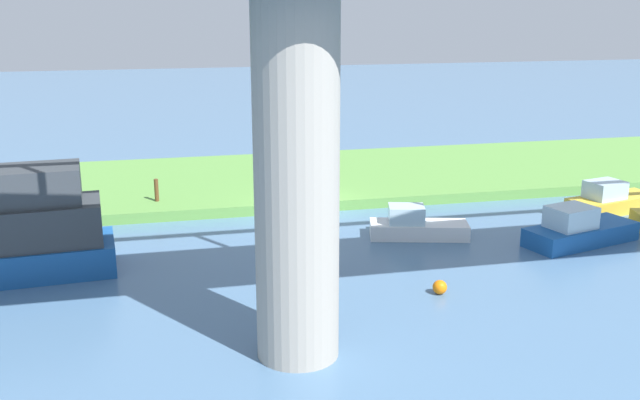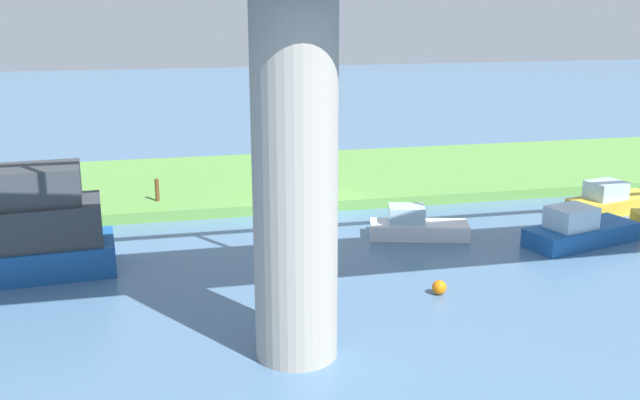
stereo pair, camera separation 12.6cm
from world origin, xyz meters
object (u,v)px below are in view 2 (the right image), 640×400
object	(u,v)px
person_on_bank	(297,177)
mooring_post	(157,190)
motorboat_white	(612,201)
bridge_pylon	(295,187)
riverboat_paddlewheel	(579,230)
marker_buoy	(439,287)
houseboat_blue	(416,226)

from	to	relation	value
person_on_bank	mooring_post	world-z (taller)	person_on_bank
motorboat_white	person_on_bank	bearing A→B (deg)	-20.62
bridge_pylon	person_on_bank	distance (m)	17.17
riverboat_paddlewheel	marker_buoy	size ratio (longest dim) A/B	10.61
bridge_pylon	houseboat_blue	xyz separation A→B (m)	(-7.02, -9.43, -4.46)
motorboat_white	riverboat_paddlewheel	size ratio (longest dim) A/B	0.93
houseboat_blue	mooring_post	bearing A→B (deg)	-31.56
mooring_post	riverboat_paddlewheel	distance (m)	19.22
person_on_bank	mooring_post	bearing A→B (deg)	3.58
person_on_bank	marker_buoy	world-z (taller)	person_on_bank
bridge_pylon	mooring_post	distance (m)	16.90
bridge_pylon	motorboat_white	size ratio (longest dim) A/B	2.02
mooring_post	person_on_bank	bearing A→B (deg)	-176.42
bridge_pylon	person_on_bank	xyz separation A→B (m)	(-3.20, -16.45, -3.76)
bridge_pylon	houseboat_blue	size ratio (longest dim) A/B	2.26
person_on_bank	riverboat_paddlewheel	distance (m)	13.79
person_on_bank	houseboat_blue	world-z (taller)	person_on_bank
person_on_bank	motorboat_white	bearing A→B (deg)	159.38
riverboat_paddlewheel	marker_buoy	xyz separation A→B (m)	(7.66, 3.82, -0.35)
person_on_bank	houseboat_blue	bearing A→B (deg)	118.57
mooring_post	marker_buoy	size ratio (longest dim) A/B	2.17
houseboat_blue	marker_buoy	world-z (taller)	houseboat_blue
motorboat_white	riverboat_paddlewheel	world-z (taller)	riverboat_paddlewheel
motorboat_white	marker_buoy	world-z (taller)	motorboat_white
mooring_post	motorboat_white	world-z (taller)	mooring_post
bridge_pylon	marker_buoy	xyz separation A→B (m)	(-5.64, -3.26, -4.71)
motorboat_white	bridge_pylon	bearing A→B (deg)	32.29
person_on_bank	mooring_post	distance (m)	6.92
person_on_bank	marker_buoy	distance (m)	13.45
mooring_post	riverboat_paddlewheel	world-z (taller)	riverboat_paddlewheel
houseboat_blue	motorboat_white	world-z (taller)	motorboat_white
riverboat_paddlewheel	marker_buoy	world-z (taller)	riverboat_paddlewheel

